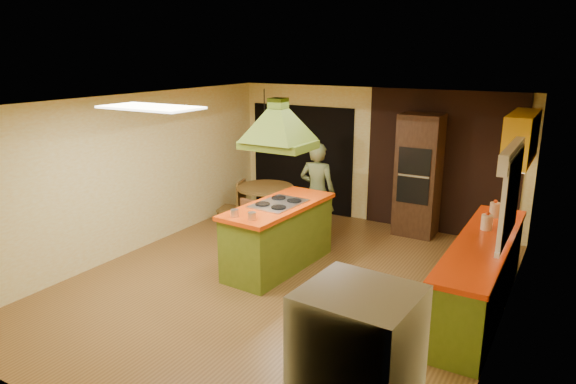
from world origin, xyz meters
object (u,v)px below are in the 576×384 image
Objects in this scene: man at (317,192)px; dining_table at (265,198)px; kitchen_island at (279,235)px; canister_large at (495,210)px; wall_oven at (418,175)px.

man is 1.16m from dining_table.
kitchen_island is at bearing 85.50° from man.
canister_large is (3.94, -0.31, 0.48)m from dining_table.
wall_oven is 1.97m from canister_large.
canister_large is at bearing -42.09° from wall_oven.
wall_oven is at bearing 22.13° from dining_table.
canister_large is at bearing 25.90° from kitchen_island.
canister_large is (2.83, -0.20, 0.18)m from man.
kitchen_island is 2.85m from wall_oven.
canister_large is (2.78, 1.13, 0.52)m from kitchen_island.
kitchen_island is 10.03× the size of canister_large.
dining_table is at bearing -157.52° from wall_oven.
kitchen_island is 1.20× the size of man.
wall_oven reaches higher than dining_table.
wall_oven is (1.38, 1.13, 0.22)m from man.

